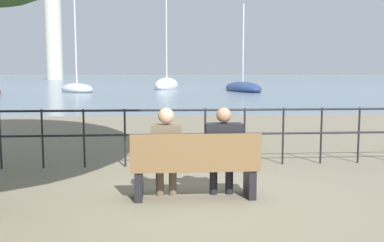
{
  "coord_description": "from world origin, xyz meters",
  "views": [
    {
      "loc": [
        -0.48,
        -5.63,
        1.68
      ],
      "look_at": [
        0.0,
        0.5,
        0.99
      ],
      "focal_mm": 40.0,
      "sensor_mm": 36.0,
      "label": 1
    }
  ],
  "objects_px": {
    "sailboat_5": "(77,89)",
    "park_bench": "(195,168)",
    "sailboat_2": "(167,85)",
    "sailboat_3": "(243,88)",
    "seated_person_left": "(166,149)",
    "seated_person_right": "(223,148)",
    "harbor_lighthouse": "(54,34)"
  },
  "relations": [
    {
      "from": "sailboat_5",
      "to": "park_bench",
      "type": "bearing_deg",
      "value": -101.44
    },
    {
      "from": "sailboat_2",
      "to": "sailboat_3",
      "type": "bearing_deg",
      "value": -23.05
    },
    {
      "from": "seated_person_left",
      "to": "seated_person_right",
      "type": "height_order",
      "value": "seated_person_left"
    },
    {
      "from": "seated_person_right",
      "to": "sailboat_3",
      "type": "relative_size",
      "value": 0.14
    },
    {
      "from": "seated_person_left",
      "to": "harbor_lighthouse",
      "type": "distance_m",
      "value": 115.63
    },
    {
      "from": "seated_person_left",
      "to": "seated_person_right",
      "type": "xyz_separation_m",
      "value": [
        0.77,
        -0.0,
        -0.0
      ]
    },
    {
      "from": "seated_person_right",
      "to": "harbor_lighthouse",
      "type": "height_order",
      "value": "harbor_lighthouse"
    },
    {
      "from": "seated_person_left",
      "to": "harbor_lighthouse",
      "type": "height_order",
      "value": "harbor_lighthouse"
    },
    {
      "from": "sailboat_3",
      "to": "harbor_lighthouse",
      "type": "bearing_deg",
      "value": 110.24
    },
    {
      "from": "seated_person_right",
      "to": "sailboat_5",
      "type": "distance_m",
      "value": 35.5
    },
    {
      "from": "seated_person_left",
      "to": "sailboat_3",
      "type": "bearing_deg",
      "value": 77.13
    },
    {
      "from": "seated_person_left",
      "to": "sailboat_3",
      "type": "height_order",
      "value": "sailboat_3"
    },
    {
      "from": "park_bench",
      "to": "harbor_lighthouse",
      "type": "distance_m",
      "value": 115.82
    },
    {
      "from": "seated_person_right",
      "to": "sailboat_2",
      "type": "relative_size",
      "value": 0.11
    },
    {
      "from": "seated_person_right",
      "to": "harbor_lighthouse",
      "type": "xyz_separation_m",
      "value": [
        -28.36,
        111.7,
        11.45
      ]
    },
    {
      "from": "sailboat_2",
      "to": "sailboat_3",
      "type": "height_order",
      "value": "sailboat_2"
    },
    {
      "from": "park_bench",
      "to": "seated_person_right",
      "type": "distance_m",
      "value": 0.46
    },
    {
      "from": "seated_person_right",
      "to": "sailboat_2",
      "type": "bearing_deg",
      "value": 89.92
    },
    {
      "from": "sailboat_5",
      "to": "sailboat_3",
      "type": "bearing_deg",
      "value": -23.16
    },
    {
      "from": "seated_person_right",
      "to": "harbor_lighthouse",
      "type": "relative_size",
      "value": 0.05
    },
    {
      "from": "sailboat_2",
      "to": "sailboat_5",
      "type": "bearing_deg",
      "value": -127.26
    },
    {
      "from": "seated_person_left",
      "to": "seated_person_right",
      "type": "relative_size",
      "value": 1.0
    },
    {
      "from": "sailboat_3",
      "to": "sailboat_5",
      "type": "bearing_deg",
      "value": 176.64
    },
    {
      "from": "seated_person_right",
      "to": "sailboat_5",
      "type": "relative_size",
      "value": 0.1
    },
    {
      "from": "sailboat_3",
      "to": "sailboat_5",
      "type": "relative_size",
      "value": 0.75
    },
    {
      "from": "sailboat_5",
      "to": "harbor_lighthouse",
      "type": "height_order",
      "value": "harbor_lighthouse"
    },
    {
      "from": "sailboat_2",
      "to": "seated_person_right",
      "type": "bearing_deg",
      "value": -73.75
    },
    {
      "from": "seated_person_left",
      "to": "sailboat_2",
      "type": "height_order",
      "value": "sailboat_2"
    },
    {
      "from": "park_bench",
      "to": "sailboat_3",
      "type": "bearing_deg",
      "value": 77.75
    },
    {
      "from": "harbor_lighthouse",
      "to": "sailboat_5",
      "type": "bearing_deg",
      "value": -75.46
    },
    {
      "from": "seated_person_right",
      "to": "park_bench",
      "type": "bearing_deg",
      "value": -169.1
    },
    {
      "from": "sailboat_5",
      "to": "seated_person_left",
      "type": "bearing_deg",
      "value": -102.02
    }
  ]
}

